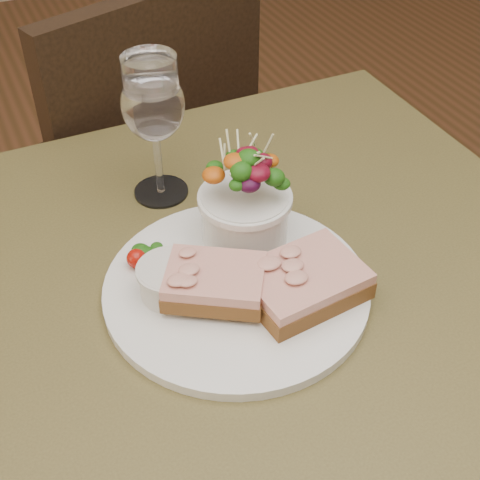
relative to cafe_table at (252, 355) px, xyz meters
name	(u,v)px	position (x,y,z in m)	size (l,w,h in m)	color
cafe_table	(252,355)	(0.00, 0.00, 0.00)	(0.80, 0.80, 0.75)	#453D1D
chair_far	(128,243)	(0.01, 0.66, -0.36)	(0.53, 0.53, 0.90)	black
dinner_plate	(236,288)	(-0.02, 0.01, 0.11)	(0.29, 0.29, 0.01)	silver
sandwich_front	(304,282)	(0.04, -0.03, 0.13)	(0.13, 0.10, 0.03)	#4C2C14
sandwich_back	(215,282)	(-0.04, 0.00, 0.14)	(0.13, 0.12, 0.03)	#4C2C14
ramekin	(170,279)	(-0.08, 0.03, 0.13)	(0.07, 0.07, 0.04)	beige
salad_bowl	(245,196)	(0.03, 0.08, 0.17)	(0.10, 0.10, 0.13)	silver
garnish	(143,255)	(-0.09, 0.09, 0.12)	(0.05, 0.04, 0.02)	black
wine_glass	(153,109)	(-0.03, 0.22, 0.22)	(0.08, 0.08, 0.18)	white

